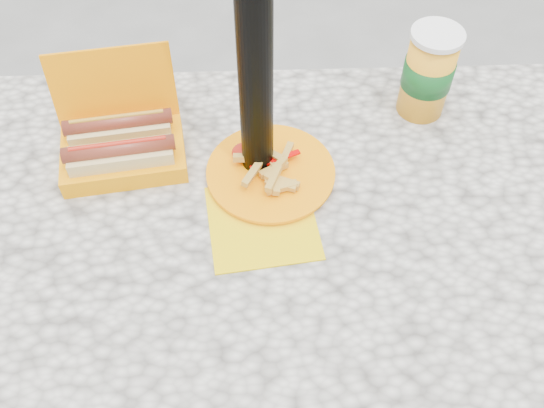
{
  "coord_description": "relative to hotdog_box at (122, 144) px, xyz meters",
  "views": [
    {
      "loc": [
        0.0,
        -0.49,
        1.5
      ],
      "look_at": [
        0.02,
        0.04,
        0.8
      ],
      "focal_mm": 40.0,
      "sensor_mm": 36.0,
      "label": 1
    }
  ],
  "objects": [
    {
      "name": "picnic_table",
      "position": [
        0.22,
        -0.19,
        -0.14
      ],
      "size": [
        1.2,
        0.8,
        0.75
      ],
      "color": "beige",
      "rests_on": "ground"
    },
    {
      "name": "hotdog_box",
      "position": [
        0.0,
        0.0,
        0.0
      ],
      "size": [
        0.22,
        0.18,
        0.16
      ],
      "rotation": [
        0.0,
        0.0,
        0.14
      ],
      "color": "#FF8B00",
      "rests_on": "picnic_table"
    },
    {
      "name": "fries_plate",
      "position": [
        0.24,
        -0.05,
        -0.03
      ],
      "size": [
        0.21,
        0.29,
        0.04
      ],
      "rotation": [
        0.0,
        0.0,
        0.12
      ],
      "color": "yellow",
      "rests_on": "picnic_table"
    },
    {
      "name": "soda_cup",
      "position": [
        0.51,
        0.1,
        0.05
      ],
      "size": [
        0.09,
        0.09,
        0.16
      ],
      "rotation": [
        0.0,
        0.0,
        0.11
      ],
      "color": "#FFA51E",
      "rests_on": "picnic_table"
    }
  ]
}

